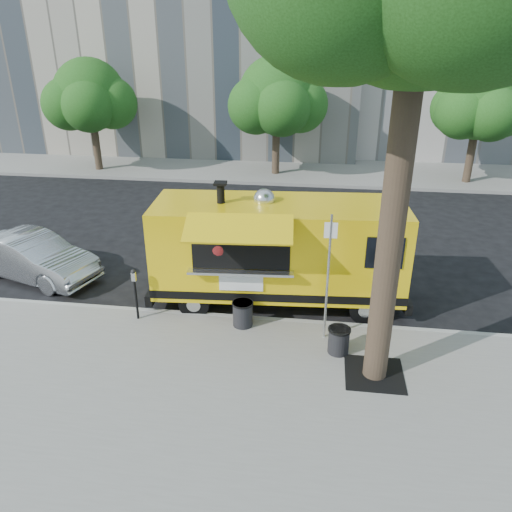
{
  "coord_description": "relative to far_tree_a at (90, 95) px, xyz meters",
  "views": [
    {
      "loc": [
        1.3,
        -11.43,
        6.65
      ],
      "look_at": [
        -0.25,
        0.0,
        1.4
      ],
      "focal_mm": 35.0,
      "sensor_mm": 36.0,
      "label": 1
    }
  ],
  "objects": [
    {
      "name": "trash_bin_left",
      "position": [
        9.61,
        -13.6,
        -3.29
      ],
      "size": [
        0.52,
        0.52,
        0.62
      ],
      "color": "black",
      "rests_on": "sidewalk"
    },
    {
      "name": "far_tree_c",
      "position": [
        18.0,
        0.1,
        -0.06
      ],
      "size": [
        3.24,
        3.24,
        5.21
      ],
      "color": "#33261C",
      "rests_on": "far_sidewalk"
    },
    {
      "name": "food_truck",
      "position": [
        10.27,
        -12.13,
        -2.25
      ],
      "size": [
        6.72,
        3.39,
        3.25
      ],
      "rotation": [
        0.0,
        0.0,
        0.07
      ],
      "color": "yellow",
      "rests_on": "ground"
    },
    {
      "name": "far_tree_a",
      "position": [
        0.0,
        0.0,
        0.0
      ],
      "size": [
        3.42,
        3.42,
        5.36
      ],
      "color": "#33261C",
      "rests_on": "far_sidewalk"
    },
    {
      "name": "ground",
      "position": [
        10.0,
        -12.3,
        -3.78
      ],
      "size": [
        120.0,
        120.0,
        0.0
      ],
      "primitive_type": "plane",
      "color": "black",
      "rests_on": "ground"
    },
    {
      "name": "tree_well",
      "position": [
        12.6,
        -15.1,
        -3.62
      ],
      "size": [
        1.2,
        1.2,
        0.02
      ],
      "primitive_type": "cube",
      "color": "black",
      "rests_on": "sidewalk"
    },
    {
      "name": "sign_post",
      "position": [
        11.55,
        -13.85,
        -1.93
      ],
      "size": [
        0.28,
        0.06,
        3.0
      ],
      "color": "silver",
      "rests_on": "sidewalk"
    },
    {
      "name": "parking_meter",
      "position": [
        7.0,
        -13.65,
        -2.79
      ],
      "size": [
        0.11,
        0.11,
        1.33
      ],
      "color": "black",
      "rests_on": "sidewalk"
    },
    {
      "name": "trash_bin_right",
      "position": [
        11.86,
        -14.41,
        -3.3
      ],
      "size": [
        0.5,
        0.5,
        0.6
      ],
      "color": "black",
      "rests_on": "sidewalk"
    },
    {
      "name": "far_tree_b",
      "position": [
        9.0,
        0.4,
        0.06
      ],
      "size": [
        3.6,
        3.6,
        5.5
      ],
      "color": "#33261C",
      "rests_on": "far_sidewalk"
    },
    {
      "name": "curb",
      "position": [
        10.0,
        -13.23,
        -3.7
      ],
      "size": [
        60.0,
        0.14,
        0.16
      ],
      "primitive_type": "cube",
      "color": "#999993",
      "rests_on": "ground"
    },
    {
      "name": "sidewalk",
      "position": [
        10.0,
        -16.3,
        -3.7
      ],
      "size": [
        60.0,
        6.0,
        0.15
      ],
      "primitive_type": "cube",
      "color": "gray",
      "rests_on": "ground"
    },
    {
      "name": "sedan",
      "position": [
        3.16,
        -11.64,
        -3.11
      ],
      "size": [
        4.26,
        2.56,
        1.32
      ],
      "primitive_type": "imported",
      "rotation": [
        0.0,
        0.0,
        1.26
      ],
      "color": "#B0B3B7",
      "rests_on": "ground"
    },
    {
      "name": "far_sidewalk",
      "position": [
        10.0,
        1.2,
        -3.7
      ],
      "size": [
        60.0,
        5.0,
        0.15
      ],
      "primitive_type": "cube",
      "color": "gray",
      "rests_on": "ground"
    }
  ]
}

